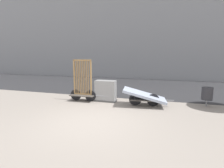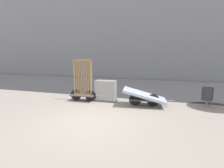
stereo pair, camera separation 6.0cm
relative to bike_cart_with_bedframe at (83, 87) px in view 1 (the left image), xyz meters
The scene contains 7 objects.
ground_plane 3.08m from the bike_cart_with_bedframe, 58.82° to the right, with size 60.00×60.00×0.00m, color gray.
road_strip 5.44m from the bike_cart_with_bedframe, 73.29° to the left, with size 56.00×8.10×0.01m.
building_facade 12.20m from the bike_cart_with_bedframe, 82.13° to the left, with size 48.00×4.00×10.58m.
bike_cart_with_bedframe is the anchor object (origin of this frame).
bike_cart_with_mattress 3.12m from the bike_cart_with_bedframe, ahead, with size 2.35×1.32×0.81m.
utility_cabinet 1.19m from the bike_cart_with_bedframe, 13.64° to the left, with size 1.09×0.53×1.07m.
trash_bin 5.91m from the bike_cart_with_bedframe, ahead, with size 0.48×0.48×0.88m.
Camera 1 is at (2.40, -5.38, 2.31)m, focal length 28.00 mm.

